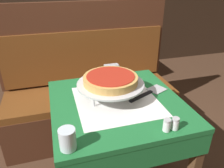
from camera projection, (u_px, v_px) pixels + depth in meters
dining_table_front at (117, 116)px, 1.31m from camera, size 0.75×0.75×0.75m
dining_table_rear at (95, 37)px, 2.94m from camera, size 0.78×0.78×0.76m
booth_bench at (91, 99)px, 2.09m from camera, size 1.55×0.52×1.20m
pizza_pan_stand at (111, 84)px, 1.26m from camera, size 0.39×0.39×0.10m
deep_dish_pizza at (111, 79)px, 1.25m from camera, size 0.31×0.31×0.05m
pizza_server at (148, 93)px, 1.34m from camera, size 0.29×0.17×0.01m
water_glass_near at (67, 139)px, 0.90m from camera, size 0.07×0.07×0.10m
salt_shaker at (167, 125)px, 1.01m from camera, size 0.04×0.04×0.06m
pepper_shaker at (175, 124)px, 1.03m from camera, size 0.04×0.04×0.06m
napkin_holder at (111, 71)px, 1.55m from camera, size 0.10×0.05×0.09m
condiment_caddy at (103, 25)px, 2.89m from camera, size 0.12×0.12×0.19m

